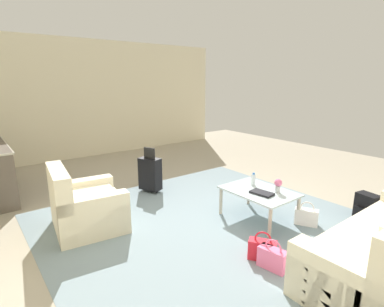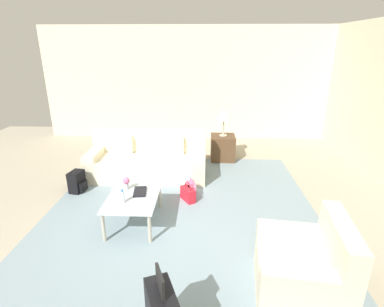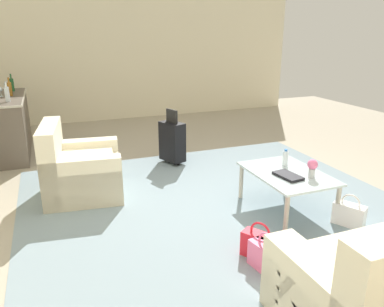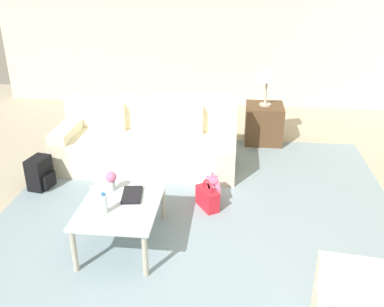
{
  "view_description": "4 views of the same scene",
  "coord_description": "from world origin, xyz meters",
  "px_view_note": "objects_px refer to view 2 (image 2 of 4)",
  "views": [
    {
      "loc": [
        -3.1,
        2.84,
        2.05
      ],
      "look_at": [
        0.11,
        0.36,
        1.06
      ],
      "focal_mm": 28.0,
      "sensor_mm": 36.0,
      "label": 1
    },
    {
      "loc": [
        3.54,
        0.54,
        2.59
      ],
      "look_at": [
        -0.84,
        0.36,
        0.99
      ],
      "focal_mm": 28.0,
      "sensor_mm": 36.0,
      "label": 2
    },
    {
      "loc": [
        -3.66,
        1.92,
        1.97
      ],
      "look_at": [
        0.15,
        0.44,
        0.63
      ],
      "focal_mm": 35.0,
      "sensor_mm": 36.0,
      "label": 3
    },
    {
      "loc": [
        3.05,
        0.55,
        2.56
      ],
      "look_at": [
        -0.22,
        0.2,
        1.08
      ],
      "focal_mm": 40.0,
      "sensor_mm": 36.0,
      "label": 4
    }
  ],
  "objects_px": {
    "coffee_table_book": "(140,192)",
    "handbag_red": "(188,194)",
    "coffee_table": "(133,199)",
    "table_lamp": "(224,116)",
    "armchair": "(307,271)",
    "handbag_pink": "(191,189)",
    "flower_vase": "(126,182)",
    "handbag_white": "(118,197)",
    "water_bottle": "(123,197)",
    "couch": "(148,161)",
    "side_table": "(223,148)",
    "backpack_black": "(77,182)"
  },
  "relations": [
    {
      "from": "coffee_table_book",
      "to": "handbag_red",
      "type": "height_order",
      "value": "coffee_table_book"
    },
    {
      "from": "coffee_table_book",
      "to": "coffee_table",
      "type": "bearing_deg",
      "value": -41.15
    },
    {
      "from": "table_lamp",
      "to": "armchair",
      "type": "bearing_deg",
      "value": 9.31
    },
    {
      "from": "coffee_table",
      "to": "handbag_pink",
      "type": "distance_m",
      "value": 1.27
    },
    {
      "from": "flower_vase",
      "to": "handbag_white",
      "type": "bearing_deg",
      "value": -141.55
    },
    {
      "from": "water_bottle",
      "to": "coffee_table_book",
      "type": "relative_size",
      "value": 0.64
    },
    {
      "from": "water_bottle",
      "to": "couch",
      "type": "bearing_deg",
      "value": 180.0
    },
    {
      "from": "handbag_red",
      "to": "handbag_white",
      "type": "relative_size",
      "value": 1.0
    },
    {
      "from": "handbag_pink",
      "to": "coffee_table",
      "type": "bearing_deg",
      "value": -42.26
    },
    {
      "from": "flower_vase",
      "to": "handbag_red",
      "type": "relative_size",
      "value": 0.57
    },
    {
      "from": "coffee_table",
      "to": "side_table",
      "type": "xyz_separation_m",
      "value": [
        -2.8,
        1.5,
        -0.11
      ]
    },
    {
      "from": "armchair",
      "to": "coffee_table_book",
      "type": "relative_size",
      "value": 3.38
    },
    {
      "from": "coffee_table_book",
      "to": "handbag_red",
      "type": "bearing_deg",
      "value": 123.57
    },
    {
      "from": "armchair",
      "to": "handbag_white",
      "type": "bearing_deg",
      "value": -125.74
    },
    {
      "from": "handbag_white",
      "to": "backpack_black",
      "type": "bearing_deg",
      "value": -116.94
    },
    {
      "from": "table_lamp",
      "to": "handbag_pink",
      "type": "xyz_separation_m",
      "value": [
        1.88,
        -0.67,
        -0.94
      ]
    },
    {
      "from": "handbag_red",
      "to": "backpack_black",
      "type": "distance_m",
      "value": 2.09
    },
    {
      "from": "handbag_pink",
      "to": "backpack_black",
      "type": "distance_m",
      "value": 2.12
    },
    {
      "from": "couch",
      "to": "coffee_table",
      "type": "xyz_separation_m",
      "value": [
        1.8,
        0.1,
        0.09
      ]
    },
    {
      "from": "couch",
      "to": "handbag_red",
      "type": "height_order",
      "value": "couch"
    },
    {
      "from": "couch",
      "to": "handbag_white",
      "type": "relative_size",
      "value": 6.6
    },
    {
      "from": "flower_vase",
      "to": "backpack_black",
      "type": "xyz_separation_m",
      "value": [
        -0.78,
        -1.14,
        -0.39
      ]
    },
    {
      "from": "coffee_table",
      "to": "flower_vase",
      "type": "height_order",
      "value": "flower_vase"
    },
    {
      "from": "coffee_table_book",
      "to": "table_lamp",
      "type": "height_order",
      "value": "table_lamp"
    },
    {
      "from": "flower_vase",
      "to": "handbag_white",
      "type": "distance_m",
      "value": 0.62
    },
    {
      "from": "armchair",
      "to": "side_table",
      "type": "height_order",
      "value": "armchair"
    },
    {
      "from": "coffee_table",
      "to": "table_lamp",
      "type": "xyz_separation_m",
      "value": [
        -2.8,
        1.5,
        0.66
      ]
    },
    {
      "from": "coffee_table_book",
      "to": "side_table",
      "type": "relative_size",
      "value": 0.55
    },
    {
      "from": "side_table",
      "to": "handbag_white",
      "type": "bearing_deg",
      "value": -40.44
    },
    {
      "from": "backpack_black",
      "to": "coffee_table_book",
      "type": "bearing_deg",
      "value": 57.34
    },
    {
      "from": "flower_vase",
      "to": "backpack_black",
      "type": "height_order",
      "value": "flower_vase"
    },
    {
      "from": "water_bottle",
      "to": "side_table",
      "type": "relative_size",
      "value": 0.35
    },
    {
      "from": "couch",
      "to": "backpack_black",
      "type": "bearing_deg",
      "value": -56.01
    },
    {
      "from": "handbag_red",
      "to": "table_lamp",
      "type": "bearing_deg",
      "value": 160.86
    },
    {
      "from": "armchair",
      "to": "coffee_table",
      "type": "bearing_deg",
      "value": -121.06
    },
    {
      "from": "couch",
      "to": "handbag_white",
      "type": "bearing_deg",
      "value": -14.16
    },
    {
      "from": "coffee_table_book",
      "to": "handbag_white",
      "type": "bearing_deg",
      "value": -138.68
    },
    {
      "from": "couch",
      "to": "side_table",
      "type": "height_order",
      "value": "couch"
    },
    {
      "from": "water_bottle",
      "to": "handbag_red",
      "type": "relative_size",
      "value": 0.57
    },
    {
      "from": "couch",
      "to": "table_lamp",
      "type": "bearing_deg",
      "value": 122.0
    },
    {
      "from": "couch",
      "to": "water_bottle",
      "type": "relative_size",
      "value": 11.58
    },
    {
      "from": "water_bottle",
      "to": "handbag_red",
      "type": "distance_m",
      "value": 1.35
    },
    {
      "from": "armchair",
      "to": "couch",
      "type": "bearing_deg",
      "value": -143.82
    },
    {
      "from": "handbag_white",
      "to": "handbag_pink",
      "type": "bearing_deg",
      "value": 106.19
    },
    {
      "from": "coffee_table_book",
      "to": "flower_vase",
      "type": "xyz_separation_m",
      "value": [
        -0.1,
        -0.23,
        0.11
      ]
    },
    {
      "from": "couch",
      "to": "coffee_table",
      "type": "height_order",
      "value": "couch"
    },
    {
      "from": "coffee_table",
      "to": "coffee_table_book",
      "type": "xyz_separation_m",
      "value": [
        -0.12,
        0.08,
        0.07
      ]
    },
    {
      "from": "coffee_table",
      "to": "handbag_red",
      "type": "xyz_separation_m",
      "value": [
        -0.73,
        0.78,
        -0.28
      ]
    },
    {
      "from": "side_table",
      "to": "backpack_black",
      "type": "height_order",
      "value": "side_table"
    },
    {
      "from": "couch",
      "to": "water_bottle",
      "type": "xyz_separation_m",
      "value": [
        2.0,
        0.0,
        0.24
      ]
    }
  ]
}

